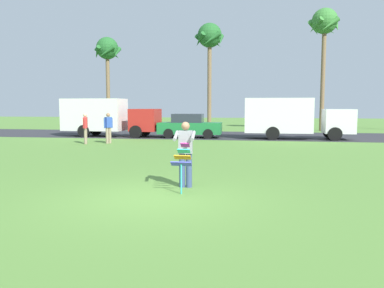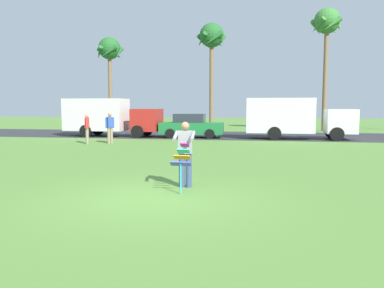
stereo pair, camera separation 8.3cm
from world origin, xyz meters
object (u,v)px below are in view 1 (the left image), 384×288
Objects in this scene: parked_truck_white_box at (291,117)px; palm_tree_right_near at (210,40)px; kite_held at (183,159)px; parked_car_green at (190,126)px; parked_truck_red_cab at (106,116)px; palm_tree_centre_far at (325,27)px; person_walker_far at (108,127)px; person_walker_near at (85,127)px; person_kite_flyer at (185,152)px; palm_tree_left_near at (107,52)px.

parked_truck_white_box is 12.53m from palm_tree_right_near.
parked_car_green reaches higher than kite_held.
parked_truck_red_cab is 5.96m from parked_car_green.
palm_tree_centre_far reaches higher than person_walker_far.
person_walker_near is 1.26m from person_walker_far.
palm_tree_right_near reaches higher than person_kite_flyer.
palm_tree_centre_far reaches higher than kite_held.
person_kite_flyer is 1.42× the size of kite_held.
person_kite_flyer is 26.49m from palm_tree_centre_far.
parked_truck_red_cab is 12.56m from parked_truck_white_box.
parked_car_green is at bearing 99.55° from kite_held.
person_walker_far is at bearing 119.59° from kite_held.
parked_truck_red_cab reaches higher than kite_held.
parked_truck_white_box is at bearing 0.00° from parked_truck_red_cab.
parked_truck_red_cab reaches higher than person_walker_far.
parked_truck_red_cab is 0.67× the size of palm_tree_centre_far.
parked_truck_white_box is at bearing 76.58° from kite_held.
parked_car_green is 0.46× the size of palm_tree_right_near.
palm_tree_centre_far is (9.80, 8.67, 7.82)m from parked_car_green.
parked_truck_white_box reaches higher than person_kite_flyer.
person_kite_flyer is 25.42m from palm_tree_right_near.
person_walker_near reaches higher than kite_held.
palm_tree_left_near is at bearing 170.70° from palm_tree_right_near.
kite_held is 16.53m from parked_car_green.
palm_tree_right_near reaches higher than person_walker_far.
parked_truck_red_cab is at bearing -125.38° from palm_tree_right_near.
palm_tree_centre_far is at bearing 44.42° from person_walker_far.
palm_tree_right_near is (6.16, 8.67, 6.39)m from parked_truck_red_cab.
person_walker_near is (-11.62, -5.22, -0.48)m from parked_truck_white_box.
palm_tree_left_near is at bearing 107.35° from person_walker_near.
palm_tree_left_near is (-9.85, 10.32, 6.45)m from parked_car_green.
palm_tree_centre_far reaches higher than palm_tree_left_near.
person_walker_far is (-3.84, -4.70, 0.16)m from parked_car_green.
parked_truck_red_cab is at bearing 100.12° from person_walker_near.
person_kite_flyer is 1.00× the size of person_walker_far.
parked_car_green is 0.63× the size of parked_truck_white_box.
palm_tree_left_near is 17.45m from person_walker_near.
palm_tree_left_near is at bearing 110.82° from parked_truck_red_cab.
palm_tree_right_near is at bearing 95.79° from person_kite_flyer.
parked_car_green is at bearing -46.34° from palm_tree_left_near.
person_walker_far is at bearing -106.95° from palm_tree_right_near.
palm_tree_left_near is (-3.92, 10.32, 5.82)m from parked_truck_red_cab.
kite_held is at bearing -84.26° from palm_tree_right_near.
parked_truck_white_box is 3.88× the size of person_walker_far.
parked_truck_white_box is at bearing 24.18° from person_walker_near.
palm_tree_right_near is (-2.47, 24.35, 6.85)m from person_kite_flyer.
palm_tree_centre_far is (15.72, 8.67, 7.18)m from parked_truck_red_cab.
palm_tree_left_near is 17.36m from person_walker_far.
kite_held is 18.47m from parked_truck_red_cab.
palm_tree_left_near is at bearing 111.78° from person_walker_far.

